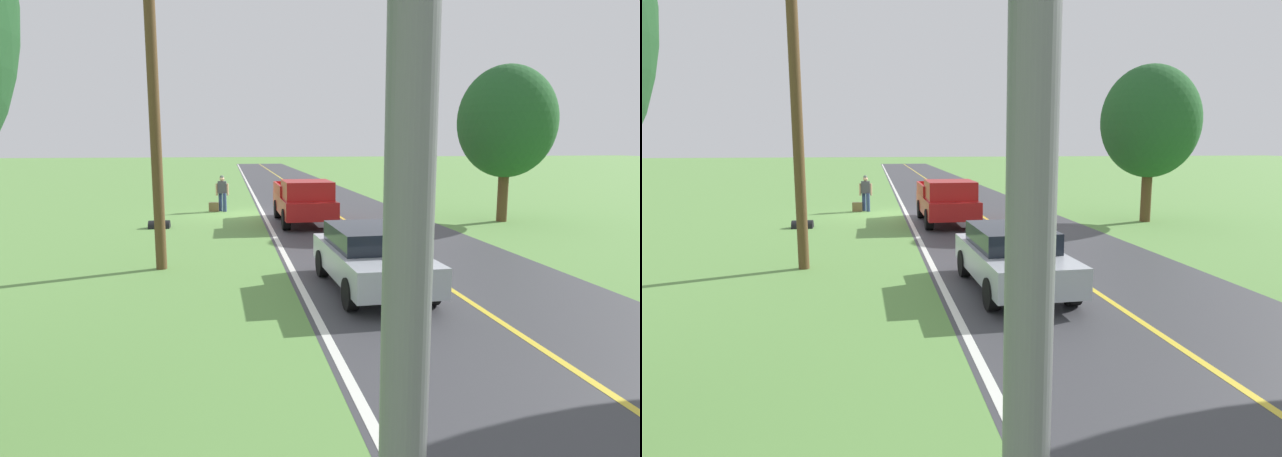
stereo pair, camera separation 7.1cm
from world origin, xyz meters
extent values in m
plane|color=#609347|center=(0.00, 0.00, 0.00)|extent=(200.00, 200.00, 0.00)
cube|color=#3D3D42|center=(-4.27, 0.00, 0.00)|extent=(7.02, 120.00, 0.00)
cube|color=silver|center=(-0.94, 0.00, 0.01)|extent=(0.16, 117.60, 0.00)
cube|color=gold|center=(-4.27, 0.00, 0.01)|extent=(0.14, 117.60, 0.00)
cylinder|color=navy|center=(0.84, -1.09, 0.44)|extent=(0.18, 0.18, 0.88)
cylinder|color=navy|center=(1.04, -1.34, 0.44)|extent=(0.18, 0.18, 0.88)
cube|color=#3F3F47|center=(0.94, -1.22, 1.17)|extent=(0.42, 0.29, 0.58)
sphere|color=tan|center=(0.94, -1.22, 1.57)|extent=(0.23, 0.23, 0.23)
sphere|color=#4C564C|center=(0.94, -1.22, 1.65)|extent=(0.20, 0.20, 0.20)
cube|color=#234C2D|center=(0.92, -1.41, 1.20)|extent=(0.34, 0.23, 0.44)
cylinder|color=tan|center=(0.68, -1.17, 1.06)|extent=(0.10, 0.10, 0.58)
cylinder|color=tan|center=(1.20, -1.22, 1.06)|extent=(0.10, 0.10, 0.58)
cube|color=brown|center=(1.36, -1.20, 0.22)|extent=(0.47, 0.24, 0.44)
cube|color=#B21919|center=(-2.39, 3.08, 0.75)|extent=(2.02, 5.41, 0.70)
cube|color=#B21919|center=(-2.39, 4.26, 1.46)|extent=(1.85, 2.17, 0.72)
cube|color=black|center=(-2.39, 4.26, 1.53)|extent=(1.68, 1.30, 0.43)
cube|color=#B21919|center=(-3.33, 1.99, 1.33)|extent=(0.11, 3.02, 0.45)
cube|color=#B21919|center=(-1.45, 2.00, 1.33)|extent=(0.11, 3.02, 0.45)
cube|color=#B21919|center=(-2.38, 0.48, 1.33)|extent=(1.84, 0.11, 0.45)
cylinder|color=black|center=(-3.30, 4.82, 0.40)|extent=(0.30, 0.80, 0.80)
cylinder|color=black|center=(-1.50, 4.83, 0.40)|extent=(0.30, 0.80, 0.80)
cylinder|color=black|center=(-3.29, 1.52, 0.40)|extent=(0.30, 0.80, 0.80)
cylinder|color=black|center=(-1.49, 1.53, 0.40)|extent=(0.30, 0.80, 0.80)
cylinder|color=slate|center=(0.12, 23.41, 2.60)|extent=(0.16, 0.16, 5.20)
cylinder|color=brown|center=(-10.74, 4.17, 1.23)|extent=(0.43, 0.43, 2.46)
ellipsoid|color=#235628|center=(-10.74, 4.17, 4.16)|extent=(4.00, 4.00, 4.60)
cube|color=#B2B7C1|center=(-2.48, 13.55, 0.64)|extent=(1.96, 4.44, 0.62)
cube|color=black|center=(-2.48, 13.35, 1.18)|extent=(1.69, 2.42, 0.46)
cylinder|color=black|center=(-3.36, 14.93, 0.33)|extent=(0.26, 0.67, 0.66)
cylinder|color=black|center=(-1.67, 14.97, 0.33)|extent=(0.26, 0.67, 0.66)
cylinder|color=black|center=(-3.30, 12.13, 0.33)|extent=(0.26, 0.67, 0.66)
cylinder|color=black|center=(-1.61, 12.17, 0.33)|extent=(0.26, 0.67, 0.66)
cylinder|color=brown|center=(2.45, 10.66, 3.58)|extent=(0.28, 0.28, 7.15)
cylinder|color=black|center=(3.34, 3.58, 0.00)|extent=(0.80, 0.60, 0.60)
camera|label=1|loc=(0.67, 24.99, 3.30)|focal=30.06mm
camera|label=2|loc=(0.60, 25.00, 3.30)|focal=30.06mm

